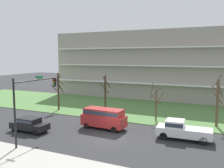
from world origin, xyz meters
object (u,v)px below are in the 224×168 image
object	(u,v)px
tree_center	(156,102)
tree_right	(217,101)
sedan_black_center_left	(30,124)
tree_far_left	(58,90)
van_red_center_right	(104,117)
tree_left	(105,94)
pickup_white_near_left	(182,130)
traffic_signal_mast	(31,97)

from	to	relation	value
tree_center	tree_right	world-z (taller)	tree_right
sedan_black_center_left	tree_far_left	bearing A→B (deg)	110.14
van_red_center_right	tree_center	bearing A→B (deg)	-123.99
tree_right	van_red_center_right	world-z (taller)	tree_right
sedan_black_center_left	van_red_center_right	xyz separation A→B (m)	(7.05, 4.50, 0.52)
tree_left	van_red_center_right	bearing A→B (deg)	-65.22
tree_right	pickup_white_near_left	world-z (taller)	tree_right
tree_center	pickup_white_near_left	world-z (taller)	tree_center
tree_right	traffic_signal_mast	size ratio (longest dim) A/B	0.97
tree_far_left	traffic_signal_mast	size ratio (longest dim) A/B	0.91
traffic_signal_mast	tree_far_left	bearing A→B (deg)	116.99
pickup_white_near_left	tree_far_left	bearing A→B (deg)	-19.12
pickup_white_near_left	sedan_black_center_left	bearing A→B (deg)	13.06
tree_left	sedan_black_center_left	bearing A→B (deg)	-111.67
sedan_black_center_left	van_red_center_right	distance (m)	8.38
van_red_center_right	traffic_signal_mast	world-z (taller)	traffic_signal_mast
tree_far_left	tree_right	xyz separation A→B (m)	(22.75, 0.46, -0.04)
sedan_black_center_left	traffic_signal_mast	distance (m)	5.20
tree_far_left	tree_right	distance (m)	22.76
tree_left	tree_center	size ratio (longest dim) A/B	1.16
pickup_white_near_left	sedan_black_center_left	size ratio (longest dim) A/B	1.25
tree_far_left	tree_right	world-z (taller)	tree_right
tree_left	tree_right	distance (m)	14.77
van_red_center_right	sedan_black_center_left	bearing A→B (deg)	35.44
pickup_white_near_left	sedan_black_center_left	distance (m)	16.51
pickup_white_near_left	traffic_signal_mast	bearing A→B (deg)	25.49
sedan_black_center_left	tree_right	bearing A→B (deg)	29.51
tree_right	van_red_center_right	bearing A→B (deg)	-152.42
van_red_center_right	tree_right	bearing A→B (deg)	-149.54
tree_right	van_red_center_right	xyz separation A→B (m)	(-11.94, -6.24, -1.74)
sedan_black_center_left	van_red_center_right	world-z (taller)	van_red_center_right
tree_left	sedan_black_center_left	distance (m)	11.64
pickup_white_near_left	sedan_black_center_left	xyz separation A→B (m)	(-15.89, -4.49, -0.14)
tree_left	traffic_signal_mast	size ratio (longest dim) A/B	0.88
tree_center	sedan_black_center_left	world-z (taller)	tree_center
tree_right	traffic_signal_mast	xyz separation A→B (m)	(-16.22, -13.29, 1.33)
sedan_black_center_left	traffic_signal_mast	bearing A→B (deg)	-42.61
tree_center	tree_right	bearing A→B (deg)	0.78
tree_right	sedan_black_center_left	world-z (taller)	tree_right
sedan_black_center_left	tree_center	bearing A→B (deg)	42.43
tree_left	tree_center	bearing A→B (deg)	0.12
tree_right	pickup_white_near_left	size ratio (longest dim) A/B	1.15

